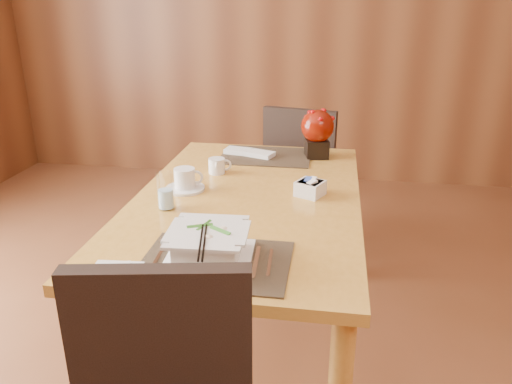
% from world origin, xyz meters
% --- Properties ---
extents(back_wall, '(5.00, 0.02, 2.80)m').
position_xyz_m(back_wall, '(0.00, 3.00, 1.40)').
color(back_wall, brown).
rests_on(back_wall, ground).
extents(dining_table, '(0.90, 1.50, 0.75)m').
position_xyz_m(dining_table, '(0.00, 0.60, 0.65)').
color(dining_table, '#C48B36').
rests_on(dining_table, ground).
extents(placemat_near, '(0.45, 0.33, 0.01)m').
position_xyz_m(placemat_near, '(0.00, 0.05, 0.75)').
color(placemat_near, black).
rests_on(placemat_near, dining_table).
extents(placemat_far, '(0.45, 0.33, 0.01)m').
position_xyz_m(placemat_far, '(0.00, 1.15, 0.75)').
color(placemat_far, black).
rests_on(placemat_far, dining_table).
extents(soup_setting, '(0.27, 0.27, 0.11)m').
position_xyz_m(soup_setting, '(-0.02, 0.05, 0.80)').
color(soup_setting, silver).
rests_on(soup_setting, dining_table).
extents(coffee_cup, '(0.16, 0.16, 0.09)m').
position_xyz_m(coffee_cup, '(-0.27, 0.63, 0.79)').
color(coffee_cup, silver).
rests_on(coffee_cup, dining_table).
extents(water_glass, '(0.08, 0.08, 0.14)m').
position_xyz_m(water_glass, '(-0.28, 0.43, 0.82)').
color(water_glass, white).
rests_on(water_glass, dining_table).
extents(creamer_jug, '(0.12, 0.12, 0.07)m').
position_xyz_m(creamer_jug, '(-0.19, 0.86, 0.78)').
color(creamer_jug, silver).
rests_on(creamer_jug, dining_table).
extents(sugar_caddy, '(0.13, 0.13, 0.06)m').
position_xyz_m(sugar_caddy, '(0.25, 0.65, 0.78)').
color(sugar_caddy, silver).
rests_on(sugar_caddy, dining_table).
extents(berry_decor, '(0.16, 0.16, 0.24)m').
position_xyz_m(berry_decor, '(0.25, 1.18, 0.89)').
color(berry_decor, black).
rests_on(berry_decor, dining_table).
extents(napkins_far, '(0.27, 0.16, 0.02)m').
position_xyz_m(napkins_far, '(-0.08, 1.15, 0.77)').
color(napkins_far, silver).
rests_on(napkins_far, dining_table).
extents(bread_plate, '(0.15, 0.15, 0.01)m').
position_xyz_m(bread_plate, '(-0.28, -0.07, 0.75)').
color(bread_plate, silver).
rests_on(bread_plate, dining_table).
extents(far_chair, '(0.51, 0.52, 0.93)m').
position_xyz_m(far_chair, '(0.17, 1.58, 0.53)').
color(far_chair, black).
rests_on(far_chair, ground).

